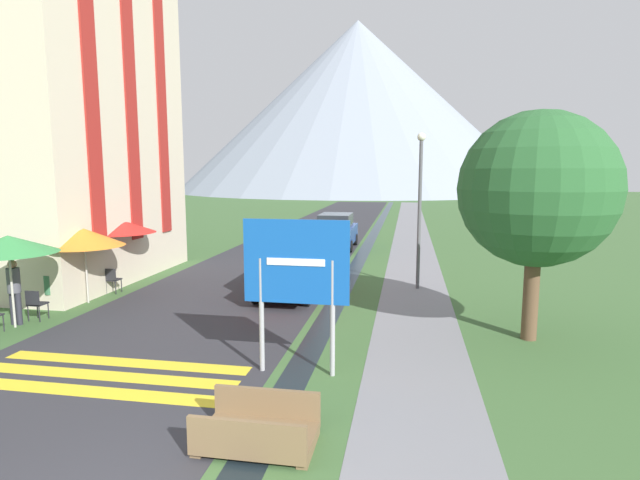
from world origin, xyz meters
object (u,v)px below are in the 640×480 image
at_px(parked_car_near, 291,267).
at_px(tree_by_path, 537,190).
at_px(person_standing_terrace, 14,287).
at_px(streetlamp, 420,198).
at_px(cafe_chair_far_right, 94,278).
at_px(cafe_chair_far_left, 112,278).
at_px(hotel_building, 54,96).
at_px(person_seated_far, 50,286).
at_px(parked_car_far, 336,231).
at_px(footbridge, 257,431).
at_px(cafe_umbrella_front_green, 8,245).
at_px(cafe_chair_middle, 61,288).
at_px(cafe_chair_near_left, 35,302).
at_px(cafe_umbrella_middle_orange, 84,237).
at_px(cafe_umbrella_rear_red, 120,226).
at_px(road_sign, 296,273).

distance_m(parked_car_near, tree_by_path, 7.86).
bearing_deg(person_standing_terrace, streetlamp, 29.68).
relative_size(cafe_chair_far_right, cafe_chair_far_left, 1.00).
height_order(hotel_building, person_seated_far, hotel_building).
height_order(parked_car_far, cafe_chair_far_left, parked_car_far).
bearing_deg(footbridge, person_standing_terrace, 150.47).
height_order(parked_car_far, cafe_umbrella_front_green, cafe_umbrella_front_green).
relative_size(parked_car_near, cafe_chair_middle, 4.91).
distance_m(parked_car_near, cafe_chair_near_left, 7.31).
relative_size(cafe_umbrella_middle_orange, cafe_umbrella_rear_red, 0.96).
height_order(cafe_chair_middle, streetlamp, streetlamp).
height_order(cafe_chair_middle, cafe_umbrella_front_green, cafe_umbrella_front_green).
bearing_deg(person_standing_terrace, cafe_umbrella_rear_red, 88.04).
xyz_separation_m(hotel_building, cafe_umbrella_rear_red, (2.76, -0.71, -4.62)).
height_order(footbridge, parked_car_far, parked_car_far).
bearing_deg(cafe_umbrella_rear_red, tree_by_path, -15.63).
distance_m(parked_car_near, cafe_chair_far_right, 6.51).
distance_m(cafe_umbrella_rear_red, person_standing_terrace, 4.87).
xyz_separation_m(cafe_umbrella_middle_orange, cafe_umbrella_rear_red, (-0.32, 2.44, 0.07)).
bearing_deg(footbridge, cafe_chair_far_left, 132.83).
distance_m(cafe_chair_far_right, tree_by_path, 13.61).
height_order(parked_car_near, person_seated_far, parked_car_near).
xyz_separation_m(cafe_chair_middle, cafe_umbrella_rear_red, (0.34, 2.76, 1.58)).
xyz_separation_m(person_seated_far, streetlamp, (10.62, 4.51, 2.44)).
relative_size(hotel_building, parked_car_near, 3.00).
relative_size(road_sign, cafe_chair_near_left, 3.65).
bearing_deg(cafe_umbrella_rear_red, cafe_chair_far_right, -97.83).
bearing_deg(hotel_building, footbridge, -43.29).
height_order(parked_car_near, streetlamp, streetlamp).
distance_m(parked_car_far, tree_by_path, 15.05).
bearing_deg(tree_by_path, streetlamp, 117.75).
bearing_deg(cafe_chair_near_left, cafe_chair_far_left, 90.14).
relative_size(cafe_chair_near_left, streetlamp, 0.16).
bearing_deg(person_standing_terrace, parked_car_far, 65.86).
xyz_separation_m(cafe_umbrella_rear_red, person_seated_far, (-0.29, -3.27, -1.42)).
xyz_separation_m(parked_car_far, cafe_chair_far_left, (-5.91, -10.88, -0.40)).
distance_m(cafe_chair_far_right, cafe_umbrella_front_green, 3.94).
distance_m(parked_car_near, cafe_chair_middle, 7.00).
xyz_separation_m(footbridge, tree_by_path, (5.05, 5.66, 3.37)).
relative_size(person_seated_far, tree_by_path, 0.23).
bearing_deg(cafe_chair_middle, streetlamp, -7.49).
height_order(parked_car_near, cafe_chair_far_right, parked_car_near).
xyz_separation_m(cafe_chair_middle, person_seated_far, (0.05, -0.51, 0.17)).
xyz_separation_m(road_sign, cafe_chair_middle, (-8.16, 3.82, -1.53)).
height_order(footbridge, cafe_umbrella_front_green, cafe_umbrella_front_green).
relative_size(road_sign, streetlamp, 0.59).
relative_size(hotel_building, cafe_chair_near_left, 14.75).
distance_m(parked_car_near, cafe_umbrella_middle_orange, 6.36).
relative_size(parked_car_far, cafe_chair_far_right, 4.69).
bearing_deg(person_standing_terrace, cafe_umbrella_front_green, -58.65).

